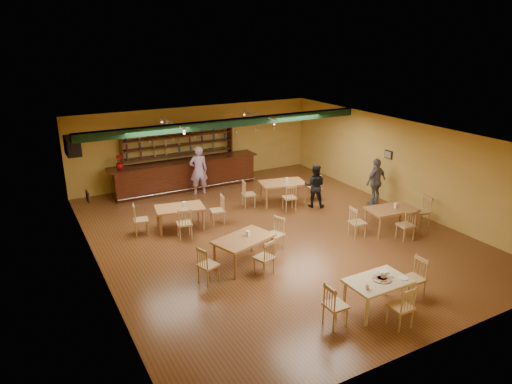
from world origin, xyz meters
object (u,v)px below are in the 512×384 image
dining_table_b (282,193)px  dining_table_d (390,220)px  bar_counter (186,175)px  patron_bar (199,170)px  patron_right_a (315,186)px  dining_table_a (180,218)px  dining_table_c (244,251)px  near_table (377,295)px

dining_table_b → dining_table_d: size_ratio=1.07×
bar_counter → patron_bar: size_ratio=3.13×
bar_counter → dining_table_b: bearing=-52.2°
dining_table_b → dining_table_d: bearing=-53.8°
patron_right_a → dining_table_a: bearing=33.5°
dining_table_b → patron_right_a: patron_right_a is taller
dining_table_c → bar_counter: bearing=64.7°
dining_table_a → dining_table_c: (0.65, -2.98, 0.02)m
dining_table_d → patron_bar: size_ratio=0.79×
dining_table_a → near_table: (2.23, -6.18, -0.00)m
dining_table_b → dining_table_c: bearing=-121.5°
dining_table_a → dining_table_b: bearing=15.8°
dining_table_c → dining_table_d: (4.88, -0.19, -0.02)m
near_table → patron_bar: (-0.51, 8.92, 0.56)m
patron_bar → bar_counter: bearing=-66.6°
dining_table_c → dining_table_d: bearing=-20.1°
near_table → patron_bar: 8.95m
bar_counter → dining_table_c: bar_counter is taller
dining_table_b → near_table: dining_table_b is taller
dining_table_a → patron_bar: size_ratio=0.78×
dining_table_b → patron_bar: (-2.21, 2.30, 0.53)m
dining_table_a → near_table: bearing=-60.8°
dining_table_d → bar_counter: bearing=127.6°
dining_table_a → near_table: same height
dining_table_c → patron_right_a: patron_right_a is taller
dining_table_d → patron_right_a: size_ratio=0.97×
dining_table_c → near_table: (1.58, -3.20, -0.02)m
dining_table_b → patron_right_a: size_ratio=1.04×
dining_table_c → patron_right_a: (4.07, 2.62, 0.37)m
bar_counter → dining_table_d: bar_counter is taller
bar_counter → patron_bar: bearing=-75.3°
dining_table_a → dining_table_b: dining_table_b is taller
near_table → patron_bar: bearing=92.8°
dining_table_c → near_table: bearing=-81.7°
dining_table_c → dining_table_d: size_ratio=1.04×
dining_table_c → patron_bar: (1.07, 5.72, 0.54)m
near_table → dining_table_a: bearing=109.4°
dining_table_a → patron_bar: patron_bar is taller
dining_table_c → near_table: size_ratio=1.13×
dining_table_b → dining_table_a: bearing=-161.4°
bar_counter → dining_table_b: bar_counter is taller
bar_counter → dining_table_b: (2.42, -3.12, -0.18)m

